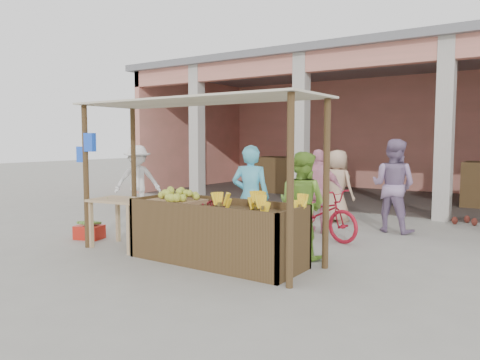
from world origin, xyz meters
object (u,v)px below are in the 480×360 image
Objects in this scene: side_table at (123,207)px; vendor_green at (302,202)px; fruit_stall at (216,235)px; red_crate at (89,232)px; motorcycle at (317,212)px; vendor_blue at (251,194)px.

side_table is 2.95m from vendor_green.
side_table is 0.65× the size of vendor_green.
fruit_stall is 2.89m from red_crate.
vendor_blue is at bearing 170.31° from motorcycle.
vendor_green is (3.77, 0.98, 0.73)m from red_crate.
side_table is 0.60× the size of motorcycle.
motorcycle is at bearing 77.79° from fruit_stall.
side_table is 0.61× the size of vendor_blue.
red_crate is (-2.88, -0.01, -0.28)m from fruit_stall.
red_crate is 4.14m from motorcycle.
red_crate is (-1.05, 0.13, -0.56)m from side_table.
side_table is at bearing 26.83° from vendor_green.
vendor_green is (0.94, -0.02, -0.06)m from vendor_blue.
red_crate is at bearing 137.19° from motorcycle.
red_crate is 0.26× the size of vendor_blue.
side_table is 2.12m from vendor_blue.
vendor_blue is (1.79, 1.13, 0.23)m from side_table.
vendor_green is at bearing -3.45° from red_crate.
vendor_green is at bearing -151.84° from motorcycle.
red_crate is at bearing 163.77° from side_table.
side_table is 1.20m from red_crate.
fruit_stall is 1.11m from vendor_blue.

